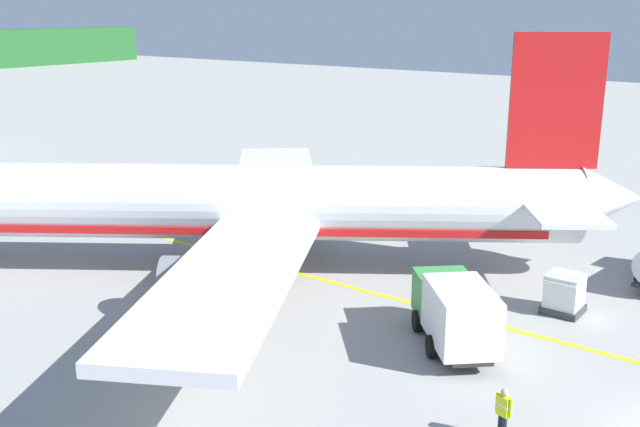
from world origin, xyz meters
TOP-DOWN VIEW (x-y plane):
  - airliner_foreground at (3.54, 22.03)m, footprint 31.00×36.38m
  - service_truck_catering at (1.89, 8.56)m, footprint 5.49×5.26m
  - cargo_container_near at (7.85, 6.20)m, footprint 1.64×1.64m
  - crew_loader_left at (-3.18, 4.38)m, footprint 0.36×0.60m
  - apron_guide_line at (4.80, 17.50)m, footprint 0.30×60.00m

SIDE VIEW (x-z plane):
  - apron_guide_line at x=4.80m, z-range 0.00..0.01m
  - cargo_container_near at x=7.85m, z-range -0.05..1.83m
  - crew_loader_left at x=-3.18m, z-range 0.16..1.93m
  - service_truck_catering at x=1.89m, z-range 0.15..2.93m
  - airliner_foreground at x=3.54m, z-range -2.56..9.34m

